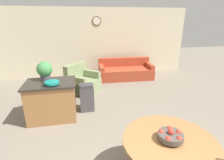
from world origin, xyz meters
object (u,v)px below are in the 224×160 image
at_px(dining_table, 169,150).
at_px(teal_bowl, 52,83).
at_px(armchair, 82,83).
at_px(kitchen_island, 52,100).
at_px(fruit_bowl, 171,136).
at_px(couch, 125,71).
at_px(trash_bin, 87,98).
at_px(potted_plant, 45,70).

xyz_separation_m(dining_table, teal_bowl, (-1.72, 2.03, 0.37)).
height_order(dining_table, armchair, armchair).
relative_size(dining_table, kitchen_island, 1.11).
xyz_separation_m(fruit_bowl, couch, (0.71, 4.76, -0.56)).
xyz_separation_m(trash_bin, couch, (1.68, 2.37, -0.09)).
bearing_deg(kitchen_island, potted_plant, 120.01).
xyz_separation_m(teal_bowl, armchair, (0.68, 1.67, -0.65)).
relative_size(fruit_bowl, teal_bowl, 1.06).
distance_m(trash_bin, armchair, 1.31).
bearing_deg(fruit_bowl, trash_bin, 112.06).
relative_size(dining_table, fruit_bowl, 3.78).
distance_m(teal_bowl, couch, 3.72).
xyz_separation_m(fruit_bowl, teal_bowl, (-1.72, 2.03, 0.13)).
bearing_deg(kitchen_island, couch, 45.41).
relative_size(potted_plant, trash_bin, 0.60).
bearing_deg(fruit_bowl, teal_bowl, 130.29).
bearing_deg(couch, teal_bowl, -129.09).
height_order(teal_bowl, armchair, teal_bowl).
height_order(fruit_bowl, potted_plant, potted_plant).
bearing_deg(trash_bin, kitchen_island, -167.86).
bearing_deg(fruit_bowl, dining_table, 171.77).
relative_size(fruit_bowl, couch, 0.16).
bearing_deg(armchair, teal_bowl, -162.01).
bearing_deg(potted_plant, armchair, 56.04).
xyz_separation_m(dining_table, armchair, (-1.03, 3.70, -0.28)).
distance_m(dining_table, teal_bowl, 2.69).
bearing_deg(teal_bowl, trash_bin, 25.37).
relative_size(teal_bowl, couch, 0.15).
relative_size(fruit_bowl, trash_bin, 0.46).
relative_size(dining_table, couch, 0.59).
xyz_separation_m(dining_table, fruit_bowl, (0.00, -0.00, 0.24)).
height_order(fruit_bowl, kitchen_island, fruit_bowl).
distance_m(potted_plant, couch, 3.63).
xyz_separation_m(fruit_bowl, kitchen_island, (-1.80, 2.21, -0.37)).
bearing_deg(potted_plant, fruit_bowl, -51.57).
xyz_separation_m(teal_bowl, couch, (2.43, 2.72, -0.68)).
distance_m(teal_bowl, potted_plant, 0.46).
relative_size(fruit_bowl, kitchen_island, 0.29).
height_order(kitchen_island, trash_bin, kitchen_island).
bearing_deg(couch, armchair, -146.18).
height_order(fruit_bowl, armchair, fruit_bowl).
relative_size(dining_table, teal_bowl, 4.02).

